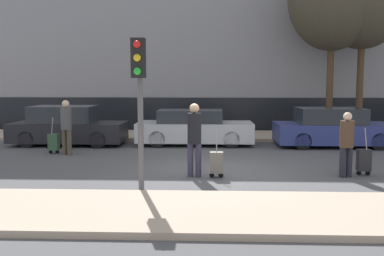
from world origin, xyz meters
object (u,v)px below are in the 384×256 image
object	(u,v)px
trolley_left	(54,142)
pedestrian_center	(194,135)
pedestrian_right	(347,141)
parked_car_1	(194,128)
parked_car_0	(67,127)
trolley_right	(364,160)
parked_car_2	(333,128)
trolley_center	(216,162)
pedestrian_left	(66,124)
traffic_light	(139,84)

from	to	relation	value
trolley_left	pedestrian_center	world-z (taller)	pedestrian_center
pedestrian_right	parked_car_1	bearing A→B (deg)	-74.85
parked_car_0	trolley_right	size ratio (longest dim) A/B	3.46
trolley_left	pedestrian_center	distance (m)	5.78
parked_car_2	trolley_left	size ratio (longest dim) A/B	3.52
parked_car_0	parked_car_2	distance (m)	9.80
trolley_center	pedestrian_center	bearing A→B (deg)	172.90
trolley_left	trolley_right	size ratio (longest dim) A/B	0.99
pedestrian_center	pedestrian_left	bearing A→B (deg)	-28.72
trolley_right	traffic_light	bearing A→B (deg)	-159.34
parked_car_1	traffic_light	size ratio (longest dim) A/B	1.33
trolley_left	trolley_right	world-z (taller)	trolley_right
parked_car_2	trolley_left	world-z (taller)	parked_car_2
parked_car_1	trolley_center	bearing A→B (deg)	-82.21
parked_car_0	pedestrian_center	distance (m)	7.17
pedestrian_center	trolley_center	distance (m)	0.87
parked_car_2	trolley_left	bearing A→B (deg)	-168.33
pedestrian_left	parked_car_2	bearing A→B (deg)	35.78
parked_car_1	pedestrian_right	xyz separation A→B (m)	(3.96, -5.29, 0.29)
parked_car_0	trolley_center	xyz separation A→B (m)	(5.47, -5.27, -0.30)
parked_car_2	trolley_left	xyz separation A→B (m)	(-9.61, -1.99, -0.27)
pedestrian_left	pedestrian_center	world-z (taller)	pedestrian_center
pedestrian_right	traffic_light	world-z (taller)	traffic_light
trolley_right	traffic_light	world-z (taller)	traffic_light
pedestrian_center	traffic_light	distance (m)	2.37
pedestrian_right	pedestrian_center	bearing A→B (deg)	-19.64
trolley_right	trolley_left	bearing A→B (deg)	162.04
trolley_right	pedestrian_center	bearing A→B (deg)	-175.52
parked_car_1	trolley_left	distance (m)	5.03
parked_car_0	trolley_center	bearing A→B (deg)	-43.98
pedestrian_left	pedestrian_center	size ratio (longest dim) A/B	0.97
parked_car_2	pedestrian_center	distance (m)	7.17
traffic_light	trolley_left	bearing A→B (deg)	126.56
pedestrian_left	trolley_right	world-z (taller)	pedestrian_left
pedestrian_center	trolley_center	size ratio (longest dim) A/B	1.55
parked_car_0	trolley_right	xyz separation A→B (m)	(9.19, -4.87, -0.29)
pedestrian_left	trolley_left	world-z (taller)	pedestrian_left
pedestrian_center	trolley_right	world-z (taller)	pedestrian_center
trolley_center	pedestrian_left	bearing A→B (deg)	146.88
trolley_center	pedestrian_right	world-z (taller)	pedestrian_right
parked_car_0	pedestrian_right	size ratio (longest dim) A/B	2.58
parked_car_0	trolley_center	distance (m)	7.60
parked_car_0	trolley_right	world-z (taller)	parked_car_0
trolley_center	traffic_light	distance (m)	3.00
parked_car_0	traffic_light	distance (m)	8.06
trolley_center	traffic_light	size ratio (longest dim) A/B	0.37
trolley_left	parked_car_0	bearing A→B (deg)	95.41
parked_car_1	parked_car_2	xyz separation A→B (m)	(5.08, -0.19, 0.03)
parked_car_0	pedestrian_right	xyz separation A→B (m)	(8.68, -5.07, 0.24)
parked_car_2	trolley_right	distance (m)	4.95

